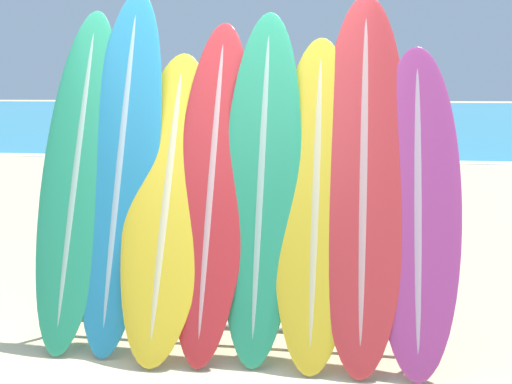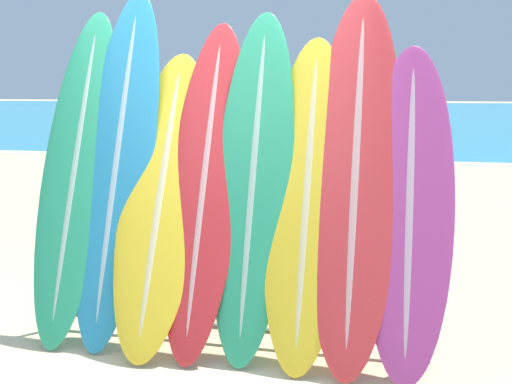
{
  "view_description": "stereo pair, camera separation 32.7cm",
  "coord_description": "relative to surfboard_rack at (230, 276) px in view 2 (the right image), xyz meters",
  "views": [
    {
      "loc": [
        1.09,
        -3.34,
        1.73
      ],
      "look_at": [
        0.4,
        1.26,
        0.93
      ],
      "focal_mm": 42.0,
      "sensor_mm": 36.0,
      "label": 1
    },
    {
      "loc": [
        1.41,
        -3.28,
        1.73
      ],
      "look_at": [
        0.4,
        1.26,
        0.93
      ],
      "focal_mm": 42.0,
      "sensor_mm": 36.0,
      "label": 2
    }
  ],
  "objects": [
    {
      "name": "surfboard_slot_5",
      "position": [
        0.51,
        0.04,
        0.56
      ],
      "size": [
        0.55,
        0.97,
        2.09
      ],
      "color": "yellow",
      "rests_on": "ground_plane"
    },
    {
      "name": "person_near_water",
      "position": [
        1.06,
        8.94,
        0.42
      ],
      "size": [
        0.29,
        0.26,
        1.67
      ],
      "rotation": [
        0.0,
        0.0,
        5.68
      ],
      "color": "tan",
      "rests_on": "ground_plane"
    },
    {
      "name": "person_far_left",
      "position": [
        -0.43,
        5.7,
        0.45
      ],
      "size": [
        0.29,
        0.29,
        1.72
      ],
      "rotation": [
        0.0,
        0.0,
        3.98
      ],
      "color": "#846047",
      "rests_on": "ground_plane"
    },
    {
      "name": "surfboard_slot_3",
      "position": [
        -0.18,
        0.06,
        0.62
      ],
      "size": [
        0.5,
        1.06,
        2.21
      ],
      "color": "red",
      "rests_on": "ground_plane"
    },
    {
      "name": "ground_plane",
      "position": [
        -0.4,
        -0.46,
        -0.49
      ],
      "size": [
        160.0,
        160.0,
        0.0
      ],
      "primitive_type": "plane",
      "color": "#CCB789"
    },
    {
      "name": "person_mid_beach",
      "position": [
        -1.68,
        7.68,
        0.43
      ],
      "size": [
        0.28,
        0.28,
        1.69
      ],
      "rotation": [
        0.0,
        0.0,
        3.9
      ],
      "color": "#A87A5B",
      "rests_on": "ground_plane"
    },
    {
      "name": "ocean_water",
      "position": [
        -0.4,
        40.03,
        -0.49
      ],
      "size": [
        120.0,
        60.0,
        0.01
      ],
      "color": "teal",
      "rests_on": "ground_plane"
    },
    {
      "name": "surfboard_slot_6",
      "position": [
        0.81,
        0.1,
        0.71
      ],
      "size": [
        0.58,
        1.12,
        2.4
      ],
      "color": "red",
      "rests_on": "ground_plane"
    },
    {
      "name": "surfboard_slot_2",
      "position": [
        -0.48,
        0.02,
        0.51
      ],
      "size": [
        0.6,
        1.06,
        2.0
      ],
      "color": "yellow",
      "rests_on": "ground_plane"
    },
    {
      "name": "surfboard_slot_7",
      "position": [
        1.15,
        0.03,
        0.52
      ],
      "size": [
        0.55,
        0.91,
        2.02
      ],
      "color": "#B23D8E",
      "rests_on": "ground_plane"
    },
    {
      "name": "surfboard_slot_0",
      "position": [
        -1.14,
        0.08,
        0.66
      ],
      "size": [
        0.52,
        0.99,
        2.31
      ],
      "color": "#289E70",
      "rests_on": "ground_plane"
    },
    {
      "name": "surfboard_slot_1",
      "position": [
        -0.83,
        0.1,
        0.73
      ],
      "size": [
        0.53,
        1.01,
        2.44
      ],
      "color": "teal",
      "rests_on": "ground_plane"
    },
    {
      "name": "person_far_right",
      "position": [
        -2.65,
        7.87,
        0.46
      ],
      "size": [
        0.29,
        0.23,
        1.74
      ],
      "rotation": [
        0.0,
        0.0,
        6.19
      ],
      "color": "tan",
      "rests_on": "ground_plane"
    },
    {
      "name": "surfboard_rack",
      "position": [
        0.0,
        0.0,
        0.0
      ],
      "size": [
        2.65,
        0.04,
        0.9
      ],
      "color": "slate",
      "rests_on": "ground_plane"
    },
    {
      "name": "surfboard_slot_4",
      "position": [
        0.15,
        0.06,
        0.64
      ],
      "size": [
        0.52,
        0.93,
        2.27
      ],
      "color": "#289E70",
      "rests_on": "ground_plane"
    }
  ]
}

